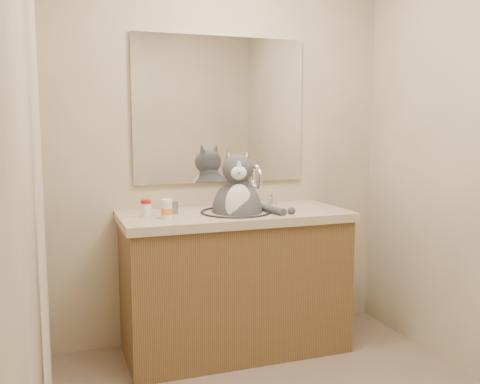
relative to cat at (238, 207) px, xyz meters
name	(u,v)px	position (x,y,z in m)	size (l,w,h in m)	color
room	(310,165)	(-0.01, -0.95, 0.32)	(2.22, 2.52, 2.42)	#7D6556
vanity	(235,279)	(-0.01, 0.02, -0.44)	(1.34, 0.59, 1.12)	brown
mirror	(221,110)	(-0.01, 0.29, 0.57)	(1.10, 0.02, 0.90)	white
shower_curtain	(41,216)	(-1.06, -0.85, 0.15)	(0.02, 1.30, 1.93)	beige
cat	(238,207)	(0.00, 0.00, 0.00)	(0.41, 0.41, 0.59)	#414145
pill_bottle_redcap	(146,208)	(-0.53, 0.02, 0.02)	(0.07, 0.07, 0.10)	white
pill_bottle_orange	(167,209)	(-0.44, -0.08, 0.02)	(0.07, 0.07, 0.11)	white
grey_canister	(174,207)	(-0.36, 0.08, 0.01)	(0.05, 0.05, 0.07)	gray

